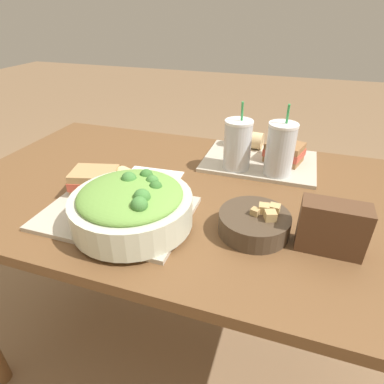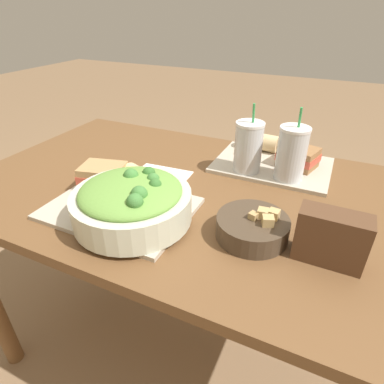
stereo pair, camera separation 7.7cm
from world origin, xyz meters
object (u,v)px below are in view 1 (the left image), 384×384
Objects in this scene: drink_cup_red at (280,151)px; drink_cup_dark at (237,146)px; baguette_near at (140,185)px; chip_bag at (332,228)px; sandwich_far at (284,152)px; baguette_far at (246,139)px; napkin_folded at (152,178)px; salad_bowl at (132,204)px; sandwich_near at (95,181)px; soup_bowl at (254,222)px.

drink_cup_dark is at bearing -180.00° from drink_cup_red.
baguette_near is 1.24× the size of chip_bag.
sandwich_far is 0.18m from drink_cup_dark.
baguette_near is 1.30× the size of baguette_far.
baguette_near is 0.96× the size of napkin_folded.
chip_bag is at bearing -19.95° from napkin_folded.
salad_bowl is at bearing -140.14° from baguette_near.
chip_bag is at bearing 7.57° from salad_bowl.
sandwich_near and sandwich_far have the same top height.
chip_bag is (0.16, -0.01, 0.03)m from soup_bowl.
drink_cup_dark is 1.20× the size of napkin_folded.
drink_cup_red is 1.57× the size of chip_bag.
napkin_folded is (-0.06, 0.24, -0.06)m from salad_bowl.
soup_bowl is 0.39m from napkin_folded.
drink_cup_red is 0.40m from napkin_folded.
soup_bowl is 0.33m from baguette_near.
sandwich_far is 1.05× the size of baguette_far.
salad_bowl is 0.29m from soup_bowl.
baguette_near is 1.25× the size of sandwich_far.
soup_bowl is 0.50m from baguette_far.
baguette_far is (0.21, 0.43, 0.00)m from baguette_near.
baguette_near is (-0.32, 0.06, 0.01)m from soup_bowl.
sandwich_far is (0.03, 0.41, 0.02)m from soup_bowl.
sandwich_near is (-0.17, 0.10, -0.02)m from salad_bowl.
sandwich_far is 0.99× the size of chip_bag.
chip_bag is at bearing -56.79° from sandwich_far.
baguette_far is at bearing 90.80° from drink_cup_dark.
napkin_folded is (-0.02, 0.12, -0.04)m from baguette_near.
drink_cup_red is at bearing 85.70° from soup_bowl.
drink_cup_dark is (0.35, 0.27, 0.04)m from sandwich_near.
drink_cup_dark is (0.17, 0.38, 0.02)m from salad_bowl.
drink_cup_red reaches higher than soup_bowl.
sandwich_near is at bearing 121.73° from baguette_near.
sandwich_far is at bearing 31.49° from napkin_folded.
chip_bag is at bearing -146.40° from baguette_far.
sandwich_far is at bearing 23.24° from sandwich_near.
baguette_far is at bearing 102.64° from soup_bowl.
drink_cup_red is at bearing -32.62° from baguette_near.
baguette_near is 0.33m from drink_cup_dark.
drink_cup_dark reaches higher than salad_bowl.
chip_bag reaches higher than sandwich_far.
chip_bag reaches higher than baguette_near.
salad_bowl reaches higher than napkin_folded.
sandwich_near is (-0.45, 0.03, 0.02)m from soup_bowl.
sandwich_near is 0.44m from drink_cup_dark.
chip_bag is at bearing -49.46° from drink_cup_dark.
baguette_far is at bearing 119.40° from chip_bag.
chip_bag is (0.62, -0.04, 0.01)m from sandwich_near.
soup_bowl is 1.20× the size of chip_bag.
drink_cup_red reaches higher than baguette_far.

